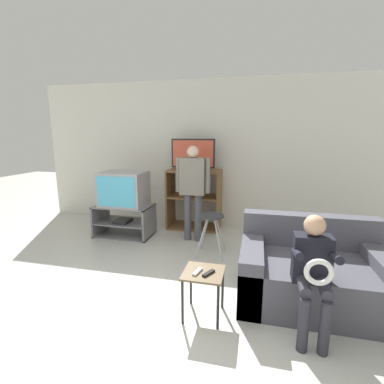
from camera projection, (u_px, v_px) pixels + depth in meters
ground_plane at (126, 349)px, 2.16m from camera, size 18.00×18.00×0.00m
wall_back at (206, 154)px, 5.05m from camera, size 6.40×0.06×2.60m
tv_stand at (124, 220)px, 4.61m from camera, size 0.92×0.56×0.51m
television_main at (124, 189)px, 4.49m from camera, size 0.71×0.53×0.55m
media_shelf at (194, 199)px, 4.93m from camera, size 0.92×0.51×1.05m
television_flat at (193, 155)px, 4.75m from camera, size 0.75×0.20×0.53m
folding_stool at (211, 222)px, 3.79m from camera, size 0.39×0.38×0.58m
snack_table at (204, 279)px, 2.51m from camera, size 0.36×0.36×0.44m
remote_control_black at (209, 273)px, 2.45m from camera, size 0.10×0.14×0.02m
remote_control_white at (198, 272)px, 2.47m from camera, size 0.07×0.15×0.02m
couch at (312, 273)px, 2.79m from camera, size 1.41×0.97×0.79m
person_standing_adult at (193, 185)px, 4.26m from camera, size 0.53×0.20×1.48m
person_seated_child at (313, 267)px, 2.23m from camera, size 0.33×0.43×1.01m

